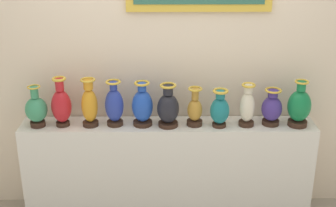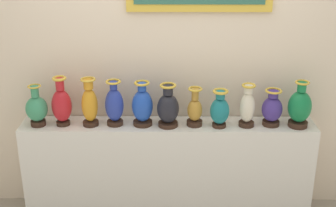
# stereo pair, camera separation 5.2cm
# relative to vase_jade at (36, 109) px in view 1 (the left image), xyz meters

# --- Properties ---
(display_shelf) EXTENTS (2.42, 0.31, 0.84)m
(display_shelf) POSITION_rel_vase_jade_xyz_m (1.06, 0.03, -0.57)
(display_shelf) COLOR silver
(display_shelf) RESTS_ON ground_plane
(back_wall) EXTENTS (5.07, 0.14, 3.18)m
(back_wall) POSITION_rel_vase_jade_xyz_m (1.06, 0.25, 0.62)
(back_wall) COLOR beige
(back_wall) RESTS_ON ground_plane
(vase_jade) EXTENTS (0.18, 0.18, 0.34)m
(vase_jade) POSITION_rel_vase_jade_xyz_m (0.00, 0.00, 0.00)
(vase_jade) COLOR #382319
(vase_jade) RESTS_ON display_shelf
(vase_crimson) EXTENTS (0.16, 0.16, 0.41)m
(vase_crimson) POSITION_rel_vase_jade_xyz_m (0.20, 0.01, 0.03)
(vase_crimson) COLOR #382319
(vase_crimson) RESTS_ON display_shelf
(vase_amber) EXTENTS (0.13, 0.13, 0.40)m
(vase_amber) POSITION_rel_vase_jade_xyz_m (0.43, 0.01, 0.04)
(vase_amber) COLOR #382319
(vase_amber) RESTS_ON display_shelf
(vase_cobalt) EXTENTS (0.15, 0.15, 0.38)m
(vase_cobalt) POSITION_rel_vase_jade_xyz_m (0.63, 0.02, 0.03)
(vase_cobalt) COLOR #382319
(vase_cobalt) RESTS_ON display_shelf
(vase_sapphire) EXTENTS (0.17, 0.17, 0.37)m
(vase_sapphire) POSITION_rel_vase_jade_xyz_m (0.85, 0.02, 0.02)
(vase_sapphire) COLOR #382319
(vase_sapphire) RESTS_ON display_shelf
(vase_onyx) EXTENTS (0.18, 0.18, 0.36)m
(vase_onyx) POSITION_rel_vase_jade_xyz_m (1.06, -0.01, 0.01)
(vase_onyx) COLOR #382319
(vase_onyx) RESTS_ON display_shelf
(vase_ochre) EXTENTS (0.13, 0.13, 0.32)m
(vase_ochre) POSITION_rel_vase_jade_xyz_m (1.28, 0.01, -0.01)
(vase_ochre) COLOR #382319
(vase_ochre) RESTS_ON display_shelf
(vase_teal) EXTENTS (0.15, 0.15, 0.32)m
(vase_teal) POSITION_rel_vase_jade_xyz_m (1.47, -0.02, 0.00)
(vase_teal) COLOR #382319
(vase_teal) RESTS_ON display_shelf
(vase_ivory) EXTENTS (0.13, 0.13, 0.36)m
(vase_ivory) POSITION_rel_vase_jade_xyz_m (1.70, 0.00, 0.02)
(vase_ivory) COLOR #382319
(vase_ivory) RESTS_ON display_shelf
(vase_indigo) EXTENTS (0.17, 0.17, 0.31)m
(vase_indigo) POSITION_rel_vase_jade_xyz_m (1.90, 0.02, -0.00)
(vase_indigo) COLOR #382319
(vase_indigo) RESTS_ON display_shelf
(vase_emerald) EXTENTS (0.19, 0.19, 0.39)m
(vase_emerald) POSITION_rel_vase_jade_xyz_m (2.11, -0.01, 0.02)
(vase_emerald) COLOR #382319
(vase_emerald) RESTS_ON display_shelf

